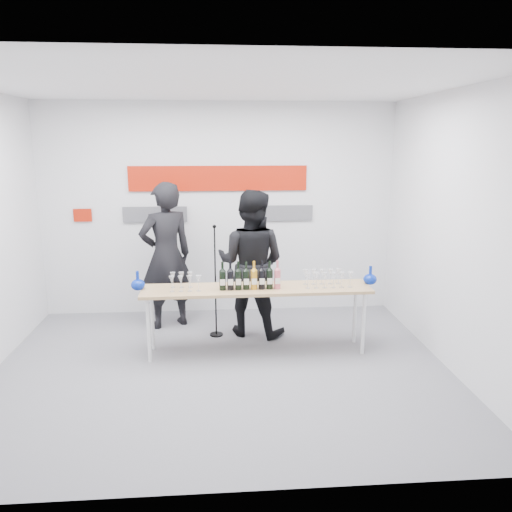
# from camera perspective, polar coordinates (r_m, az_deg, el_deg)

# --- Properties ---
(ground) EXTENTS (5.00, 5.00, 0.00)m
(ground) POSITION_cam_1_polar(r_m,az_deg,el_deg) (5.66, -3.91, -12.75)
(ground) COLOR slate
(ground) RESTS_ON ground
(back_wall) EXTENTS (5.00, 0.04, 3.00)m
(back_wall) POSITION_cam_1_polar(r_m,az_deg,el_deg) (7.17, -4.27, 5.27)
(back_wall) COLOR silver
(back_wall) RESTS_ON ground
(signage) EXTENTS (3.38, 0.02, 0.79)m
(signage) POSITION_cam_1_polar(r_m,az_deg,el_deg) (7.11, -4.76, 7.68)
(signage) COLOR #B11A07
(signage) RESTS_ON back_wall
(tasting_table) EXTENTS (2.66, 0.56, 0.80)m
(tasting_table) POSITION_cam_1_polar(r_m,az_deg,el_deg) (5.83, 0.08, -4.19)
(tasting_table) COLOR tan
(tasting_table) RESTS_ON ground
(wine_bottles) EXTENTS (0.71, 0.08, 0.33)m
(wine_bottles) POSITION_cam_1_polar(r_m,az_deg,el_deg) (5.70, -0.68, -2.22)
(wine_bottles) COLOR black
(wine_bottles) RESTS_ON tasting_table
(decanter_left) EXTENTS (0.16, 0.16, 0.21)m
(decanter_left) POSITION_cam_1_polar(r_m,az_deg,el_deg) (5.87, -13.37, -2.71)
(decanter_left) COLOR #082497
(decanter_left) RESTS_ON tasting_table
(decanter_right) EXTENTS (0.16, 0.16, 0.21)m
(decanter_right) POSITION_cam_1_polar(r_m,az_deg,el_deg) (6.10, 12.93, -2.11)
(decanter_right) COLOR #082497
(decanter_right) RESTS_ON tasting_table
(glasses_left) EXTENTS (0.37, 0.23, 0.18)m
(glasses_left) POSITION_cam_1_polar(r_m,az_deg,el_deg) (5.76, -8.27, -2.95)
(glasses_left) COLOR silver
(glasses_left) RESTS_ON tasting_table
(glasses_right) EXTENTS (0.57, 0.23, 0.18)m
(glasses_right) POSITION_cam_1_polar(r_m,az_deg,el_deg) (5.90, 7.99, -2.56)
(glasses_right) COLOR silver
(glasses_right) RESTS_ON tasting_table
(presenter_left) EXTENTS (0.84, 0.72, 1.95)m
(presenter_left) POSITION_cam_1_polar(r_m,az_deg,el_deg) (6.71, -10.24, 0.03)
(presenter_left) COLOR black
(presenter_left) RESTS_ON ground
(presenter_right) EXTENTS (1.11, 1.00, 1.88)m
(presenter_right) POSITION_cam_1_polar(r_m,az_deg,el_deg) (6.36, -0.60, -0.84)
(presenter_right) COLOR black
(presenter_right) RESTS_ON ground
(mic_stand) EXTENTS (0.17, 0.17, 1.46)m
(mic_stand) POSITION_cam_1_polar(r_m,az_deg,el_deg) (6.42, -4.62, -5.33)
(mic_stand) COLOR black
(mic_stand) RESTS_ON ground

